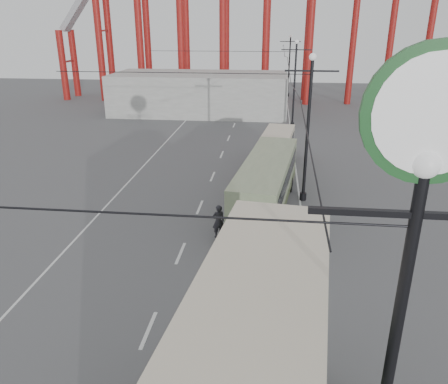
# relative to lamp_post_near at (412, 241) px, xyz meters

# --- Properties ---
(road_markings) EXTENTS (12.52, 120.00, 0.01)m
(road_markings) POSITION_rel_lamp_post_near_xyz_m (-6.46, 22.70, -7.86)
(road_markings) COLOR silver
(road_markings) RESTS_ON ground
(lamp_post_near) EXTENTS (3.20, 0.44, 10.80)m
(lamp_post_near) POSITION_rel_lamp_post_near_xyz_m (0.00, 0.00, 0.00)
(lamp_post_near) COLOR black
(lamp_post_near) RESTS_ON ground
(lamp_post_mid) EXTENTS (3.20, 0.44, 9.32)m
(lamp_post_mid) POSITION_rel_lamp_post_near_xyz_m (0.00, 21.00, -3.18)
(lamp_post_mid) COLOR black
(lamp_post_mid) RESTS_ON ground
(lamp_post_far) EXTENTS (3.20, 0.44, 9.32)m
(lamp_post_far) POSITION_rel_lamp_post_near_xyz_m (0.00, 43.00, -3.18)
(lamp_post_far) COLOR black
(lamp_post_far) RESTS_ON ground
(lamp_post_distant) EXTENTS (3.20, 0.44, 9.32)m
(lamp_post_distant) POSITION_rel_lamp_post_near_xyz_m (0.00, 65.00, -3.18)
(lamp_post_distant) COLOR black
(lamp_post_distant) RESTS_ON ground
(fairground_shed) EXTENTS (22.00, 10.00, 5.00)m
(fairground_shed) POSITION_rel_lamp_post_near_xyz_m (-11.60, 50.00, -5.36)
(fairground_shed) COLOR #9A9A95
(fairground_shed) RESTS_ON ground
(single_decker_green) EXTENTS (4.05, 11.64, 3.22)m
(single_decker_green) POSITION_rel_lamp_post_near_xyz_m (-2.42, 19.20, -6.04)
(single_decker_green) COLOR gray
(single_decker_green) RESTS_ON ground
(single_decker_cream) EXTENTS (3.28, 9.08, 2.76)m
(single_decker_cream) POSITION_rel_lamp_post_near_xyz_m (-1.90, 27.26, -6.31)
(single_decker_cream) COLOR beige
(single_decker_cream) RESTS_ON ground
(pedestrian) EXTENTS (0.81, 0.69, 1.89)m
(pedestrian) POSITION_rel_lamp_post_near_xyz_m (-4.90, 15.04, -6.92)
(pedestrian) COLOR #232227
(pedestrian) RESTS_ON ground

